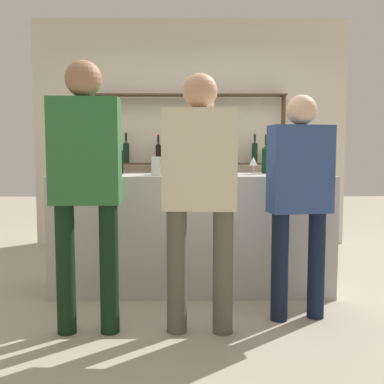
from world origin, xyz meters
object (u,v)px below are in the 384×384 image
object	(u,v)px
counter_bottle_1	(266,158)
counter_bottle_3	(119,160)
wine_glass	(253,162)
customer_right	(300,190)
counter_bottle_2	(196,158)
server_behind_counter	(202,164)
customer_left	(85,175)
counter_bottle_4	(172,159)
ice_bucket	(182,161)
cork_jar	(158,166)
counter_bottle_0	(278,158)
counter_bottle_5	(110,159)
customer_center	(200,184)

from	to	relation	value
counter_bottle_1	counter_bottle_3	distance (m)	1.29
wine_glass	customer_right	bearing A→B (deg)	-74.05
counter_bottle_2	counter_bottle_3	world-z (taller)	counter_bottle_2
server_behind_counter	counter_bottle_2	bearing A→B (deg)	-15.38
customer_left	server_behind_counter	distance (m)	1.89
counter_bottle_1	wine_glass	distance (m)	0.22
counter_bottle_4	ice_bucket	world-z (taller)	counter_bottle_4
counter_bottle_4	customer_right	distance (m)	1.04
wine_glass	customer_left	distance (m)	1.55
counter_bottle_3	server_behind_counter	distance (m)	0.99
cork_jar	customer_left	size ratio (longest dim) A/B	0.09
counter_bottle_4	customer_left	distance (m)	0.90
counter_bottle_4	customer_right	xyz separation A→B (m)	(0.89, -0.50, -0.21)
ice_bucket	customer_left	bearing A→B (deg)	-120.04
counter_bottle_3	ice_bucket	world-z (taller)	counter_bottle_3
counter_bottle_0	cork_jar	distance (m)	1.10
counter_bottle_5	ice_bucket	world-z (taller)	counter_bottle_5
counter_bottle_2	customer_left	distance (m)	1.12
counter_bottle_3	counter_bottle_2	bearing A→B (deg)	-16.49
wine_glass	customer_center	xyz separation A→B (m)	(-0.48, -0.97, -0.12)
wine_glass	customer_center	world-z (taller)	customer_center
counter_bottle_3	customer_right	bearing A→B (deg)	-31.24
counter_bottle_1	customer_left	size ratio (longest dim) A/B	0.20
customer_right	ice_bucket	bearing A→B (deg)	36.11
counter_bottle_2	counter_bottle_3	distance (m)	0.69
wine_glass	ice_bucket	world-z (taller)	ice_bucket
counter_bottle_1	counter_bottle_4	xyz separation A→B (m)	(-0.82, -0.41, 0.00)
counter_bottle_5	ice_bucket	xyz separation A→B (m)	(0.57, 0.24, -0.02)
counter_bottle_2	cork_jar	world-z (taller)	counter_bottle_2
wine_glass	cork_jar	world-z (taller)	cork_jar
counter_bottle_2	counter_bottle_1	bearing A→B (deg)	24.51
counter_bottle_3	server_behind_counter	xyz separation A→B (m)	(0.74, 0.66, -0.06)
counter_bottle_1	wine_glass	world-z (taller)	counter_bottle_1
counter_bottle_5	server_behind_counter	distance (m)	1.21
counter_bottle_1	counter_bottle_5	world-z (taller)	same
server_behind_counter	customer_right	distance (m)	1.61
customer_left	ice_bucket	bearing A→B (deg)	-31.54
counter_bottle_0	server_behind_counter	bearing A→B (deg)	139.05
ice_bucket	customer_left	size ratio (longest dim) A/B	0.13
wine_glass	customer_right	world-z (taller)	customer_right
counter_bottle_1	cork_jar	world-z (taller)	counter_bottle_1
customer_right	counter_bottle_2	bearing A→B (deg)	38.34
counter_bottle_0	counter_bottle_1	xyz separation A→B (m)	(-0.11, -0.00, -0.01)
counter_bottle_5	counter_bottle_1	bearing A→B (deg)	15.03
counter_bottle_3	customer_left	world-z (taller)	customer_left
customer_center	cork_jar	bearing A→B (deg)	25.02
counter_bottle_0	counter_bottle_3	world-z (taller)	counter_bottle_0
counter_bottle_3	counter_bottle_4	world-z (taller)	counter_bottle_4
counter_bottle_3	cork_jar	size ratio (longest dim) A/B	2.11
counter_bottle_1	customer_center	xyz separation A→B (m)	(-0.62, -1.14, -0.15)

